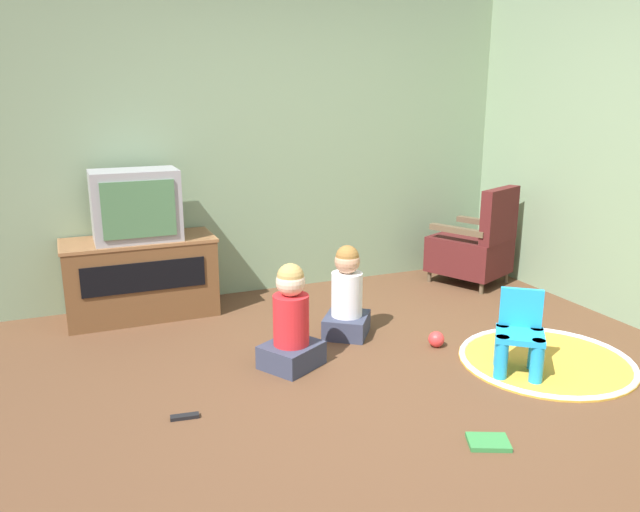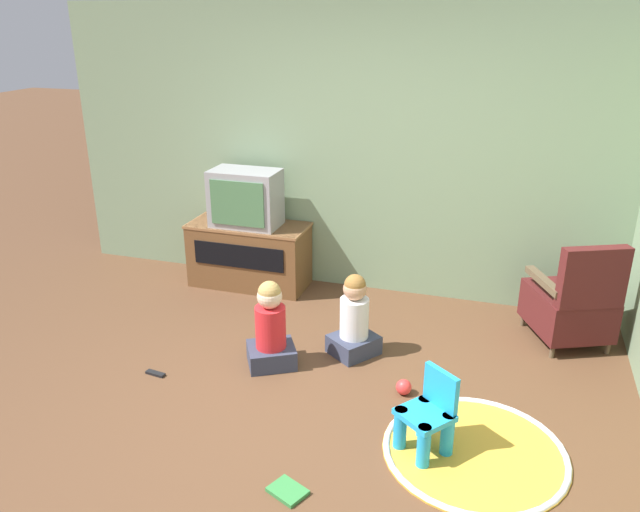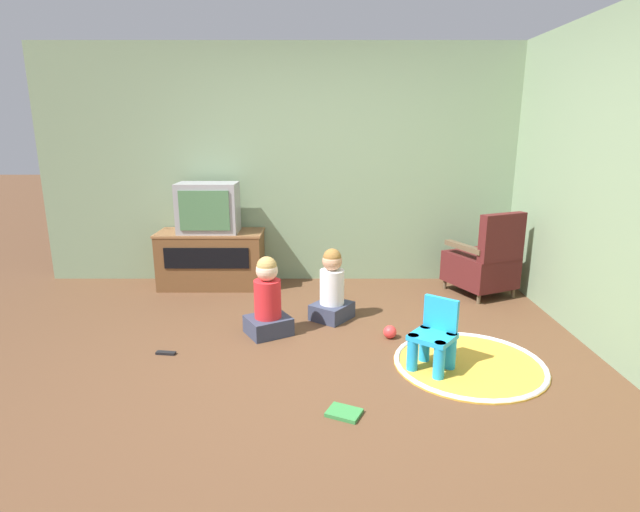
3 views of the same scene
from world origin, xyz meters
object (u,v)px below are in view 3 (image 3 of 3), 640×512
(tv_cabinet, at_px, (214,258))
(television, at_px, (211,208))
(yellow_kid_chair, at_px, (436,342))
(book, at_px, (346,413))
(black_armchair, at_px, (486,263))
(child_watching_left, at_px, (270,301))
(remote_control, at_px, (168,353))
(child_watching_center, at_px, (334,289))
(toy_ball, at_px, (392,332))

(tv_cabinet, bearing_deg, television, -90.00)
(television, bearing_deg, yellow_kid_chair, -43.97)
(book, bearing_deg, black_armchair, -99.61)
(tv_cabinet, distance_m, yellow_kid_chair, 2.77)
(child_watching_left, bearing_deg, television, 90.10)
(tv_cabinet, xyz_separation_m, black_armchair, (2.85, -0.29, 0.02))
(child_watching_left, bearing_deg, yellow_kid_chair, -57.01)
(television, distance_m, child_watching_left, 1.58)
(tv_cabinet, distance_m, television, 0.55)
(yellow_kid_chair, xyz_separation_m, book, (-0.66, -0.59, -0.20))
(black_armchair, relative_size, remote_control, 5.72)
(tv_cabinet, xyz_separation_m, yellow_kid_chair, (1.98, -1.94, -0.10))
(child_watching_left, bearing_deg, black_armchair, -4.19)
(black_armchair, relative_size, child_watching_center, 1.35)
(television, xyz_separation_m, yellow_kid_chair, (1.98, -1.91, -0.65))
(child_watching_left, relative_size, book, 2.76)
(child_watching_center, bearing_deg, tv_cabinet, 89.22)
(yellow_kid_chair, height_order, child_watching_center, child_watching_center)
(child_watching_center, bearing_deg, yellow_kid_chair, -108.07)
(toy_ball, bearing_deg, yellow_kid_chair, -66.95)
(black_armchair, distance_m, yellow_kid_chair, 1.87)
(remote_control, bearing_deg, yellow_kid_chair, -179.38)
(black_armchair, height_order, book, black_armchair)
(tv_cabinet, bearing_deg, book, -62.47)
(child_watching_left, xyz_separation_m, remote_control, (-0.75, -0.39, -0.28))
(child_watching_left, bearing_deg, tv_cabinet, 89.48)
(remote_control, bearing_deg, tv_cabinet, -82.82)
(book, bearing_deg, remote_control, -7.21)
(book, bearing_deg, yellow_kid_chair, -113.59)
(toy_ball, xyz_separation_m, remote_control, (-1.76, -0.30, -0.04))
(tv_cabinet, distance_m, remote_control, 1.73)
(yellow_kid_chair, xyz_separation_m, remote_control, (-1.99, 0.24, -0.20))
(toy_ball, bearing_deg, television, 141.98)
(yellow_kid_chair, bearing_deg, child_watching_left, -168.93)
(black_armchair, distance_m, remote_control, 3.20)
(remote_control, bearing_deg, television, -82.83)
(television, xyz_separation_m, black_armchair, (2.85, -0.26, -0.53))
(tv_cabinet, relative_size, remote_control, 7.23)
(yellow_kid_chair, xyz_separation_m, child_watching_left, (-1.24, 0.63, 0.08))
(television, xyz_separation_m, child_watching_left, (0.74, -1.28, -0.58))
(yellow_kid_chair, xyz_separation_m, toy_ball, (-0.23, 0.54, -0.16))
(child_watching_left, xyz_separation_m, child_watching_center, (0.54, 0.34, -0.01))
(television, height_order, child_watching_left, television)
(remote_control, bearing_deg, child_watching_left, -144.76)
(tv_cabinet, relative_size, toy_ball, 10.33)
(tv_cabinet, relative_size, yellow_kid_chair, 2.17)
(child_watching_left, xyz_separation_m, book, (0.58, -1.22, -0.28))
(yellow_kid_chair, bearing_deg, tv_cabinet, 173.66)
(television, xyz_separation_m, child_watching_center, (1.28, -0.93, -0.58))
(yellow_kid_chair, relative_size, child_watching_left, 0.77)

